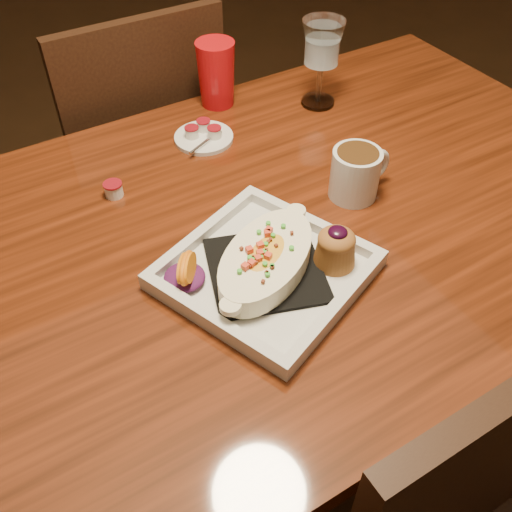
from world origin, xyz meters
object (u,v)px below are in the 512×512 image
chair_far (141,158)px  saucer (204,136)px  red_tumbler (216,74)px  plate (271,264)px  goblet (322,48)px  table (261,262)px  coffee_mug (357,172)px

chair_far → saucer: size_ratio=7.59×
chair_far → red_tumbler: chair_far is taller
plate → goblet: size_ratio=1.94×
table → plate: (-0.05, -0.11, 0.12)m
chair_far → goblet: bearing=132.9°
table → chair_far: (-0.00, 0.63, -0.15)m
plate → goblet: bearing=25.1°
table → coffee_mug: 0.24m
goblet → red_tumbler: bearing=148.8°
table → coffee_mug: size_ratio=11.98×
coffee_mug → saucer: bearing=114.8°
chair_far → goblet: 0.60m
red_tumbler → coffee_mug: bearing=-81.6°
table → goblet: (0.32, 0.28, 0.23)m
plate → red_tumbler: bearing=49.0°
coffee_mug → goblet: 0.34m
table → saucer: 0.31m
saucer → red_tumbler: size_ratio=0.86×
chair_far → coffee_mug: 0.73m
table → plate: size_ratio=4.11×
chair_far → goblet: size_ratio=4.95×
red_tumbler → goblet: bearing=-31.2°
chair_far → plate: size_ratio=2.55×
plate → saucer: plate is taller
coffee_mug → red_tumbler: bearing=95.9°
coffee_mug → red_tumbler: (-0.06, 0.42, 0.02)m
red_tumbler → table: bearing=-107.8°
plate → goblet: (0.37, 0.40, 0.10)m
chair_far → coffee_mug: chair_far is taller
saucer → goblet: bearing=-0.5°
goblet → plate: bearing=-133.3°
chair_far → plate: (-0.05, -0.74, 0.27)m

